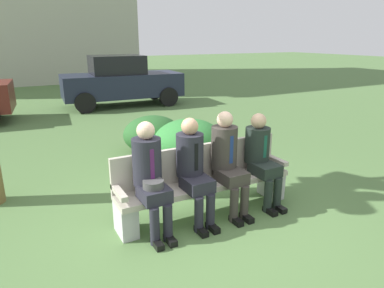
# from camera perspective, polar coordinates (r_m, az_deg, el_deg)

# --- Properties ---
(ground_plane) EXTENTS (80.00, 80.00, 0.00)m
(ground_plane) POSITION_cam_1_polar(r_m,az_deg,el_deg) (4.45, 0.85, -12.97)
(ground_plane) COLOR #4F713D
(park_bench) EXTENTS (2.39, 0.44, 0.90)m
(park_bench) POSITION_cam_1_polar(r_m,az_deg,el_deg) (4.56, 2.02, -6.06)
(park_bench) COLOR #B7AD9E
(park_bench) RESTS_ON ground
(seated_man_leftmost) EXTENTS (0.34, 0.72, 1.33)m
(seated_man_leftmost) POSITION_cam_1_polar(r_m,az_deg,el_deg) (4.01, -6.93, -4.85)
(seated_man_leftmost) COLOR #23232D
(seated_man_leftmost) RESTS_ON ground
(seated_man_centerleft) EXTENTS (0.34, 0.72, 1.31)m
(seated_man_centerleft) POSITION_cam_1_polar(r_m,az_deg,el_deg) (4.24, 0.18, -3.58)
(seated_man_centerleft) COLOR #23232D
(seated_man_centerleft) RESTS_ON ground
(seated_man_centerright) EXTENTS (0.34, 0.72, 1.35)m
(seated_man_centerright) POSITION_cam_1_polar(r_m,az_deg,el_deg) (4.48, 5.87, -2.28)
(seated_man_centerright) COLOR #38332D
(seated_man_centerright) RESTS_ON ground
(seated_man_rightmost) EXTENTS (0.34, 0.72, 1.26)m
(seated_man_rightmost) POSITION_cam_1_polar(r_m,az_deg,el_deg) (4.80, 11.32, -1.72)
(seated_man_rightmost) COLOR #1E2823
(seated_man_rightmost) RESTS_ON ground
(shrub_near_bench) EXTENTS (1.31, 1.20, 0.82)m
(shrub_near_bench) POSITION_cam_1_polar(r_m,az_deg,el_deg) (6.34, -0.59, 0.44)
(shrub_near_bench) COLOR #307B36
(shrub_near_bench) RESTS_ON ground
(shrub_mid_lawn) EXTENTS (1.19, 1.09, 0.74)m
(shrub_mid_lawn) POSITION_cam_1_polar(r_m,az_deg,el_deg) (7.02, -6.53, 1.65)
(shrub_mid_lawn) COLOR #295C29
(shrub_mid_lawn) RESTS_ON ground
(parked_car_far) EXTENTS (3.99, 1.91, 1.68)m
(parked_car_far) POSITION_cam_1_polar(r_m,az_deg,el_deg) (12.05, -11.59, 10.15)
(parked_car_far) COLOR #1E2338
(parked_car_far) RESTS_ON ground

